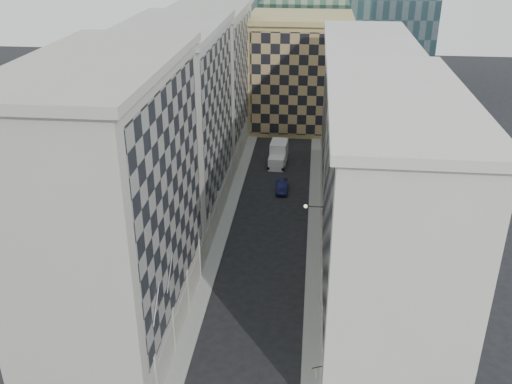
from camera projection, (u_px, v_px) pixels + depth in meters
The scene contains 13 objects.
sidewalk_west at pixel (224, 226), 66.93m from camera, with size 1.50×100.00×0.15m, color gray.
sidewalk_east at pixel (314, 231), 65.95m from camera, with size 1.50×100.00×0.15m, color gray.
bldg_left_a at pixel (114, 208), 45.35m from camera, with size 10.80×22.80×23.70m.
bldg_left_b at pixel (178, 125), 65.33m from camera, with size 10.80×22.80×22.70m.
bldg_left_c at pixel (211, 81), 85.31m from camera, with size 10.80×22.80×21.70m.
bldg_right_a at pixel (385, 214), 47.55m from camera, with size 10.80×26.80×20.70m.
bldg_right_b at pixel (363, 119), 72.02m from camera, with size 10.80×28.80×19.70m.
tan_block at pixel (300, 72), 96.29m from camera, with size 16.80×14.80×18.80m.
flagpoles_left at pixel (163, 288), 42.03m from camera, with size 0.10×6.33×2.33m.
bracket_lamp at pixel (307, 206), 58.02m from camera, with size 1.98×0.36×0.36m.
box_truck at pixel (278, 155), 83.84m from camera, with size 2.67×5.91×3.18m.
dark_car at pixel (282, 186), 75.51m from camera, with size 1.47×4.22×1.39m, color #0E1036.
shop_sign at pixel (314, 371), 40.06m from camera, with size 0.73×0.64×0.75m.
Camera 1 is at (4.51, -28.05, 32.40)m, focal length 40.00 mm.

